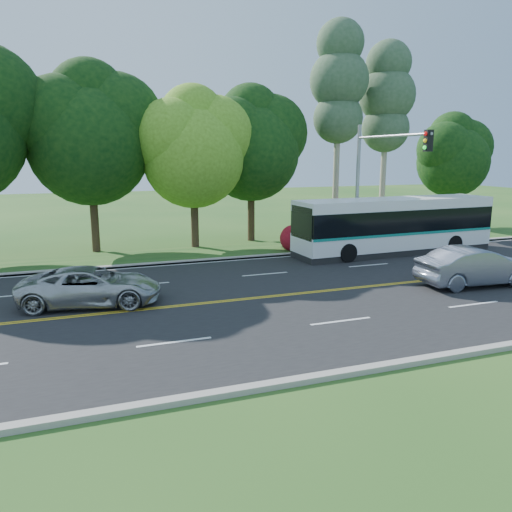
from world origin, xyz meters
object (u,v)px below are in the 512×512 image
object	(u,v)px
traffic_signal	(377,169)
transit_bus	(394,226)
sedan	(476,267)
suv	(91,286)

from	to	relation	value
traffic_signal	transit_bus	xyz separation A→B (m)	(1.53, 0.39, -3.15)
transit_bus	sedan	size ratio (longest dim) A/B	2.38
traffic_signal	suv	distance (m)	15.70
traffic_signal	transit_bus	size ratio (longest dim) A/B	0.60
transit_bus	suv	xyz separation A→B (m)	(-16.14, -4.56, -0.81)
suv	sedan	bearing A→B (deg)	-89.15
traffic_signal	transit_bus	world-z (taller)	traffic_signal
traffic_signal	sedan	distance (m)	7.80
sedan	transit_bus	bearing A→B (deg)	-3.76
transit_bus	sedan	xyz separation A→B (m)	(-0.99, -7.16, -0.69)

